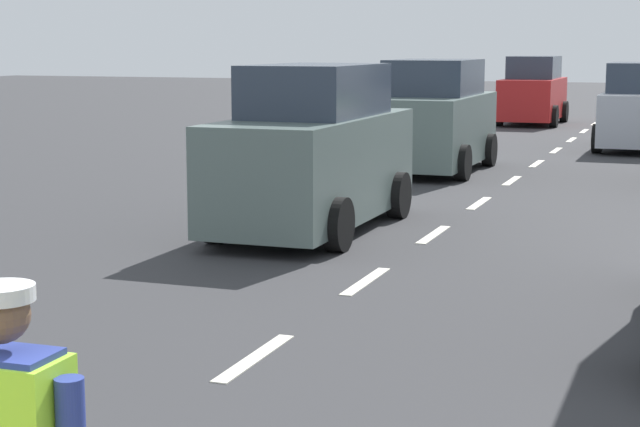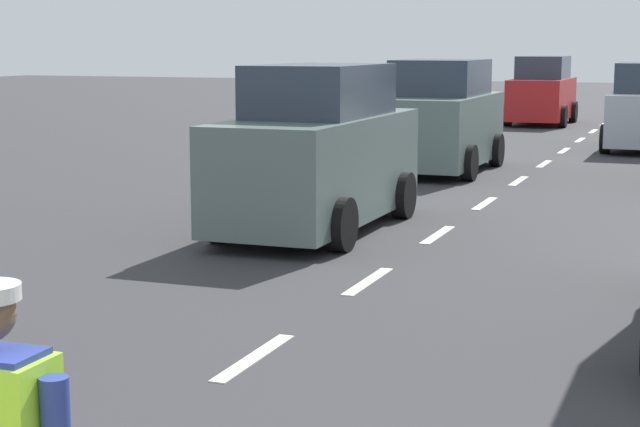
# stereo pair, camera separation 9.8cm
# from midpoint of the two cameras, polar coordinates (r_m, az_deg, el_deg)

# --- Properties ---
(ground_plane) EXTENTS (96.00, 96.00, 0.00)m
(ground_plane) POSITION_cam_midpoint_polar(r_m,az_deg,el_deg) (23.40, 12.12, 2.67)
(ground_plane) COLOR #333335
(lane_center_line) EXTENTS (0.14, 46.40, 0.01)m
(lane_center_line) POSITION_cam_midpoint_polar(r_m,az_deg,el_deg) (27.54, 13.44, 3.57)
(lane_center_line) COLOR silver
(lane_center_line) RESTS_ON ground
(car_oncoming_lead) EXTENTS (1.88, 4.37, 2.26)m
(car_oncoming_lead) POSITION_cam_midpoint_polar(r_m,az_deg,el_deg) (14.56, 0.09, 3.22)
(car_oncoming_lead) COLOR slate
(car_oncoming_lead) RESTS_ON ground
(car_oncoming_second) EXTENTS (2.04, 4.10, 2.22)m
(car_oncoming_second) POSITION_cam_midpoint_polar(r_m,az_deg,el_deg) (21.42, 6.53, 5.00)
(car_oncoming_second) COLOR slate
(car_oncoming_second) RESTS_ON ground
(car_oncoming_third) EXTENTS (1.89, 3.85, 2.13)m
(car_oncoming_third) POSITION_cam_midpoint_polar(r_m,az_deg,el_deg) (34.46, 11.86, 6.33)
(car_oncoming_third) COLOR red
(car_oncoming_third) RESTS_ON ground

